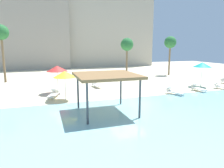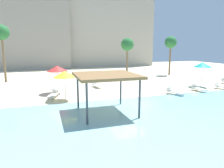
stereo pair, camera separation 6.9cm
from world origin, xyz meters
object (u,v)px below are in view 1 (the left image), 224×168
object	(u,v)px
lounge_chair_2	(96,84)
palm_tree_2	(127,45)
beach_umbrella_teal_3	(202,65)
beach_umbrella_red_0	(57,69)
lounge_chair_0	(198,88)
lounge_chair_6	(53,94)
palm_tree_0	(1,34)
shade_pavilion	(106,77)
beach_umbrella_yellow_4	(65,74)
palm_tree_1	(170,43)
lounge_chair_3	(174,91)
lounge_chair_4	(222,86)

from	to	relation	value
lounge_chair_2	palm_tree_2	bearing A→B (deg)	128.52
beach_umbrella_teal_3	lounge_chair_2	bearing A→B (deg)	163.77
beach_umbrella_red_0	lounge_chair_2	bearing A→B (deg)	21.24
lounge_chair_2	lounge_chair_0	bearing A→B (deg)	54.90
lounge_chair_6	palm_tree_0	distance (m)	13.16
shade_pavilion	palm_tree_2	size ratio (longest dim) A/B	0.70
palm_tree_2	lounge_chair_6	bearing A→B (deg)	-139.14
beach_umbrella_yellow_4	palm_tree_1	xyz separation A→B (m)	(17.79, 11.04, 2.87)
palm_tree_2	lounge_chair_2	bearing A→B (deg)	-135.59
lounge_chair_3	palm_tree_2	xyz separation A→B (m)	(0.08, 12.12, 4.43)
beach_umbrella_yellow_4	lounge_chair_3	world-z (taller)	beach_umbrella_yellow_4
beach_umbrella_yellow_4	lounge_chair_0	distance (m)	13.58
beach_umbrella_teal_3	beach_umbrella_yellow_4	xyz separation A→B (m)	(-15.55, -1.27, -0.28)
lounge_chair_4	beach_umbrella_yellow_4	bearing A→B (deg)	-120.90
lounge_chair_0	lounge_chair_4	xyz separation A→B (m)	(3.29, -0.00, 0.00)
shade_pavilion	lounge_chair_2	size ratio (longest dim) A/B	2.09
beach_umbrella_red_0	beach_umbrella_teal_3	size ratio (longest dim) A/B	0.98
lounge_chair_0	beach_umbrella_teal_3	bearing A→B (deg)	135.55
lounge_chair_4	lounge_chair_0	bearing A→B (deg)	-118.61
beach_umbrella_yellow_4	lounge_chair_6	xyz separation A→B (m)	(-0.96, 1.21, -1.92)
shade_pavilion	palm_tree_0	xyz separation A→B (m)	(-8.80, 16.19, 3.56)
palm_tree_0	palm_tree_2	size ratio (longest dim) A/B	1.25
palm_tree_1	palm_tree_2	size ratio (longest dim) A/B	1.06
shade_pavilion	lounge_chair_6	world-z (taller)	shade_pavilion
beach_umbrella_red_0	lounge_chair_2	size ratio (longest dim) A/B	1.40
shade_pavilion	palm_tree_1	bearing A→B (deg)	45.19
palm_tree_0	lounge_chair_2	bearing A→B (deg)	-33.95
beach_umbrella_yellow_4	lounge_chair_2	xyz separation A→B (m)	(3.88, 4.67, -1.92)
lounge_chair_4	lounge_chair_6	xyz separation A→B (m)	(-17.69, 1.88, 0.00)
beach_umbrella_red_0	palm_tree_1	xyz separation A→B (m)	(18.22, 8.05, 2.66)
beach_umbrella_yellow_4	palm_tree_2	bearing A→B (deg)	46.79
beach_umbrella_red_0	beach_umbrella_yellow_4	size ratio (longest dim) A/B	1.09
beach_umbrella_teal_3	palm_tree_1	size ratio (longest dim) A/B	0.45
lounge_chair_4	palm_tree_0	size ratio (longest dim) A/B	0.27
lounge_chair_0	lounge_chair_3	world-z (taller)	same
lounge_chair_2	beach_umbrella_red_0	bearing A→B (deg)	-74.65
lounge_chair_4	lounge_chair_6	world-z (taller)	same
lounge_chair_0	lounge_chair_6	bearing A→B (deg)	-94.46
palm_tree_0	palm_tree_2	bearing A→B (deg)	-2.69
beach_umbrella_yellow_4	lounge_chair_6	bearing A→B (deg)	128.56
palm_tree_1	beach_umbrella_teal_3	bearing A→B (deg)	-102.93
beach_umbrella_teal_3	beach_umbrella_yellow_4	size ratio (longest dim) A/B	1.11
beach_umbrella_red_0	lounge_chair_4	size ratio (longest dim) A/B	1.40
lounge_chair_4	palm_tree_1	world-z (taller)	palm_tree_1
lounge_chair_4	beach_umbrella_teal_3	bearing A→B (deg)	-177.43
palm_tree_1	shade_pavilion	bearing A→B (deg)	-134.81
lounge_chair_3	palm_tree_1	bearing A→B (deg)	131.66
lounge_chair_2	lounge_chair_3	distance (m)	8.60
beach_umbrella_red_0	lounge_chair_6	world-z (taller)	beach_umbrella_red_0
lounge_chair_6	beach_umbrella_yellow_4	bearing A→B (deg)	57.46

